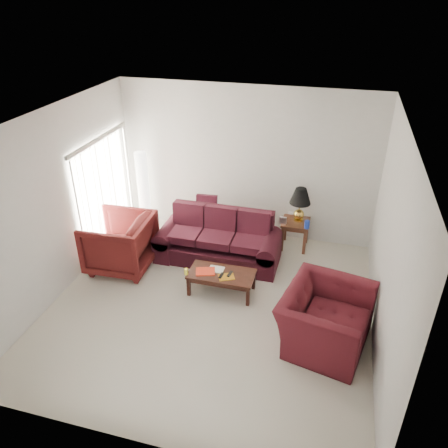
# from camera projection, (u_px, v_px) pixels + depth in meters

# --- Properties ---
(floor) EXTENTS (5.00, 5.00, 0.00)m
(floor) POSITION_uv_depth(u_px,v_px,m) (210.00, 305.00, 7.05)
(floor) COLOR beige
(floor) RESTS_ON ground
(blinds) EXTENTS (0.10, 2.00, 2.16)m
(blinds) POSITION_uv_depth(u_px,v_px,m) (106.00, 195.00, 8.17)
(blinds) COLOR silver
(blinds) RESTS_ON ground
(sofa) EXTENTS (2.34, 1.18, 0.92)m
(sofa) POSITION_uv_depth(u_px,v_px,m) (218.00, 238.00, 7.99)
(sofa) COLOR black
(sofa) RESTS_ON ground
(throw_pillow) EXTENTS (0.43, 0.24, 0.43)m
(throw_pillow) POSITION_uv_depth(u_px,v_px,m) (207.00, 205.00, 8.61)
(throw_pillow) COLOR black
(throw_pillow) RESTS_ON sofa
(end_table) EXTENTS (0.56, 0.56, 0.57)m
(end_table) POSITION_uv_depth(u_px,v_px,m) (295.00, 234.00, 8.48)
(end_table) COLOR #55261D
(end_table) RESTS_ON ground
(table_lamp) EXTENTS (0.46, 0.46, 0.67)m
(table_lamp) POSITION_uv_depth(u_px,v_px,m) (300.00, 205.00, 8.21)
(table_lamp) COLOR gold
(table_lamp) RESTS_ON end_table
(clock) EXTENTS (0.14, 0.07, 0.13)m
(clock) POSITION_uv_depth(u_px,v_px,m) (283.00, 220.00, 8.23)
(clock) COLOR white
(clock) RESTS_ON end_table
(blue_canister) EXTENTS (0.10, 0.10, 0.15)m
(blue_canister) POSITION_uv_depth(u_px,v_px,m) (307.00, 225.00, 8.07)
(blue_canister) COLOR #1B3AB4
(blue_canister) RESTS_ON end_table
(picture_frame) EXTENTS (0.13, 0.16, 0.05)m
(picture_frame) POSITION_uv_depth(u_px,v_px,m) (291.00, 213.00, 8.47)
(picture_frame) COLOR silver
(picture_frame) RESTS_ON end_table
(floor_lamp) EXTENTS (0.31, 0.31, 1.68)m
(floor_lamp) POSITION_uv_depth(u_px,v_px,m) (144.00, 191.00, 8.90)
(floor_lamp) COLOR white
(floor_lamp) RESTS_ON ground
(armchair_left) EXTENTS (1.15, 1.12, 1.01)m
(armchair_left) POSITION_uv_depth(u_px,v_px,m) (120.00, 243.00, 7.77)
(armchair_left) COLOR #43100F
(armchair_left) RESTS_ON ground
(armchair_right) EXTENTS (1.39, 1.52, 0.85)m
(armchair_right) POSITION_uv_depth(u_px,v_px,m) (325.00, 319.00, 6.14)
(armchair_right) COLOR #3E0E14
(armchair_right) RESTS_ON ground
(coffee_table) EXTENTS (1.21, 0.86, 0.38)m
(coffee_table) POSITION_uv_depth(u_px,v_px,m) (222.00, 282.00, 7.27)
(coffee_table) COLOR black
(coffee_table) RESTS_ON ground
(magazine_red) EXTENTS (0.37, 0.32, 0.02)m
(magazine_red) POSITION_uv_depth(u_px,v_px,m) (205.00, 272.00, 7.20)
(magazine_red) COLOR #B42512
(magazine_red) RESTS_ON coffee_table
(magazine_white) EXTENTS (0.25, 0.19, 0.01)m
(magazine_white) POSITION_uv_depth(u_px,v_px,m) (216.00, 269.00, 7.26)
(magazine_white) COLOR white
(magazine_white) RESTS_ON coffee_table
(magazine_orange) EXTENTS (0.31, 0.28, 0.01)m
(magazine_orange) POSITION_uv_depth(u_px,v_px,m) (226.00, 277.00, 7.07)
(magazine_orange) COLOR #C07C16
(magazine_orange) RESTS_ON coffee_table
(remote_a) EXTENTS (0.06, 0.15, 0.02)m
(remote_a) POSITION_uv_depth(u_px,v_px,m) (221.00, 275.00, 7.07)
(remote_a) COLOR black
(remote_a) RESTS_ON coffee_table
(remote_b) EXTENTS (0.07, 0.17, 0.02)m
(remote_b) POSITION_uv_depth(u_px,v_px,m) (230.00, 274.00, 7.11)
(remote_b) COLOR black
(remote_b) RESTS_ON coffee_table
(yellow_glass) EXTENTS (0.07, 0.07, 0.11)m
(yellow_glass) POSITION_uv_depth(u_px,v_px,m) (186.00, 272.00, 7.12)
(yellow_glass) COLOR yellow
(yellow_glass) RESTS_ON coffee_table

